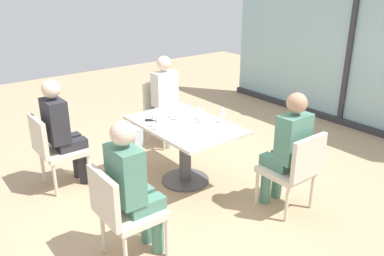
% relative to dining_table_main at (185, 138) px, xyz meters
% --- Properties ---
extents(ground_plane, '(12.00, 12.00, 0.00)m').
position_rel_dining_table_main_xyz_m(ground_plane, '(0.00, 0.00, -0.55)').
color(ground_plane, tan).
extents(window_wall_backdrop, '(4.76, 0.10, 2.70)m').
position_rel_dining_table_main_xyz_m(window_wall_backdrop, '(0.00, 3.20, 0.67)').
color(window_wall_backdrop, '#93B7BC').
rests_on(window_wall_backdrop, ground_plane).
extents(dining_table_main, '(1.30, 0.86, 0.73)m').
position_rel_dining_table_main_xyz_m(dining_table_main, '(0.00, 0.00, 0.00)').
color(dining_table_main, silver).
rests_on(dining_table_main, ground_plane).
extents(chair_far_left, '(0.50, 0.46, 0.87)m').
position_rel_dining_table_main_xyz_m(chair_far_left, '(-1.17, 0.49, -0.05)').
color(chair_far_left, beige).
rests_on(chair_far_left, ground_plane).
extents(chair_far_right, '(0.50, 0.46, 0.87)m').
position_rel_dining_table_main_xyz_m(chair_far_right, '(1.17, 0.49, -0.05)').
color(chair_far_right, beige).
rests_on(chair_far_right, ground_plane).
extents(chair_front_left, '(0.46, 0.50, 0.87)m').
position_rel_dining_table_main_xyz_m(chair_front_left, '(-0.79, -1.24, -0.05)').
color(chair_front_left, beige).
rests_on(chair_front_left, ground_plane).
extents(chair_front_right, '(0.46, 0.50, 0.87)m').
position_rel_dining_table_main_xyz_m(chair_front_right, '(0.79, -1.24, -0.05)').
color(chair_front_right, beige).
rests_on(chair_front_right, ground_plane).
extents(person_far_left, '(0.39, 0.34, 1.26)m').
position_rel_dining_table_main_xyz_m(person_far_left, '(-1.07, 0.49, 0.15)').
color(person_far_left, silver).
rests_on(person_far_left, ground_plane).
extents(person_far_right, '(0.39, 0.34, 1.26)m').
position_rel_dining_table_main_xyz_m(person_far_right, '(1.07, 0.49, 0.15)').
color(person_far_right, '#4C7F6B').
rests_on(person_far_right, ground_plane).
extents(person_front_left, '(0.34, 0.39, 1.26)m').
position_rel_dining_table_main_xyz_m(person_front_left, '(-0.79, -1.13, 0.15)').
color(person_front_left, '#28282D').
rests_on(person_front_left, ground_plane).
extents(person_front_right, '(0.34, 0.39, 1.26)m').
position_rel_dining_table_main_xyz_m(person_front_right, '(0.79, -1.13, 0.15)').
color(person_front_right, '#4C7F6B').
rests_on(person_front_right, ground_plane).
extents(wine_glass_0, '(0.07, 0.07, 0.18)m').
position_rel_dining_table_main_xyz_m(wine_glass_0, '(0.24, 0.35, 0.32)').
color(wine_glass_0, silver).
rests_on(wine_glass_0, dining_table_main).
extents(wine_glass_1, '(0.07, 0.07, 0.18)m').
position_rel_dining_table_main_xyz_m(wine_glass_1, '(0.10, 0.17, 0.32)').
color(wine_glass_1, silver).
rests_on(wine_glass_1, dining_table_main).
extents(wine_glass_2, '(0.07, 0.07, 0.18)m').
position_rel_dining_table_main_xyz_m(wine_glass_2, '(-0.02, -0.35, 0.32)').
color(wine_glass_2, silver).
rests_on(wine_glass_2, dining_table_main).
extents(wine_glass_3, '(0.07, 0.07, 0.18)m').
position_rel_dining_table_main_xyz_m(wine_glass_3, '(-0.13, -0.33, 0.32)').
color(wine_glass_3, silver).
rests_on(wine_glass_3, dining_table_main).
extents(wine_glass_4, '(0.07, 0.07, 0.18)m').
position_rel_dining_table_main_xyz_m(wine_glass_4, '(-0.00, 0.20, 0.32)').
color(wine_glass_4, silver).
rests_on(wine_glass_4, dining_table_main).
extents(wine_glass_5, '(0.07, 0.07, 0.18)m').
position_rel_dining_table_main_xyz_m(wine_glass_5, '(-0.24, 0.01, 0.32)').
color(wine_glass_5, silver).
rests_on(wine_glass_5, dining_table_main).
extents(coffee_cup, '(0.08, 0.08, 0.09)m').
position_rel_dining_table_main_xyz_m(coffee_cup, '(-0.14, -0.00, 0.23)').
color(coffee_cup, white).
rests_on(coffee_cup, dining_table_main).
extents(cell_phone_on_table, '(0.14, 0.16, 0.01)m').
position_rel_dining_table_main_xyz_m(cell_phone_on_table, '(-0.31, -0.25, 0.19)').
color(cell_phone_on_table, black).
rests_on(cell_phone_on_table, dining_table_main).
extents(handbag_0, '(0.32, 0.21, 0.28)m').
position_rel_dining_table_main_xyz_m(handbag_0, '(-1.31, 0.03, -0.41)').
color(handbag_0, silver).
rests_on(handbag_0, ground_plane).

